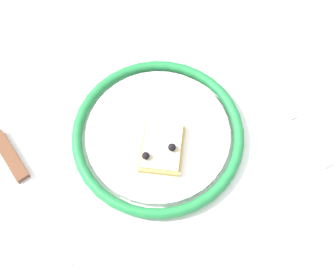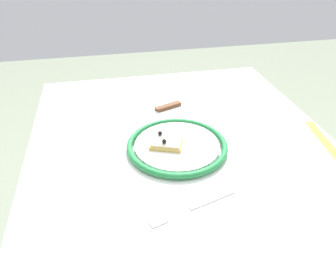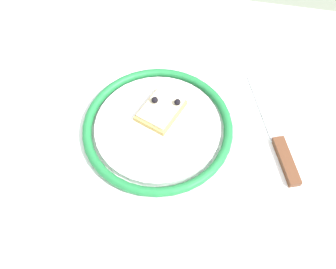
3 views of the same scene
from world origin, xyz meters
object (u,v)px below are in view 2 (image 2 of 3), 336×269
at_px(knife, 161,109).
at_px(pizza_slice_near, 166,142).
at_px(measuring_tape, 333,151).
at_px(dining_table, 185,174).
at_px(plate, 177,146).
at_px(fork, 193,207).

bearing_deg(knife, pizza_slice_near, 173.33).
height_order(knife, measuring_tape, knife).
relative_size(knife, measuring_tape, 0.78).
distance_m(dining_table, measuring_tape, 0.39).
bearing_deg(knife, dining_table, -172.93).
xyz_separation_m(plate, knife, (0.22, 0.00, -0.01)).
xyz_separation_m(plate, fork, (-0.21, 0.02, -0.01)).
xyz_separation_m(dining_table, plate, (-0.00, 0.02, 0.10)).
distance_m(fork, measuring_tape, 0.42).
height_order(dining_table, measuring_tape, measuring_tape).
height_order(fork, measuring_tape, fork).
distance_m(knife, measuring_tape, 0.50).
relative_size(knife, fork, 1.17).
bearing_deg(fork, knife, -1.65).
height_order(dining_table, plate, plate).
height_order(plate, fork, plate).
bearing_deg(pizza_slice_near, dining_table, -93.24).
bearing_deg(fork, pizza_slice_near, 3.27).
height_order(knife, fork, knife).
distance_m(knife, fork, 0.42).
bearing_deg(plate, pizza_slice_near, 77.83).
xyz_separation_m(pizza_slice_near, knife, (0.21, -0.02, -0.02)).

